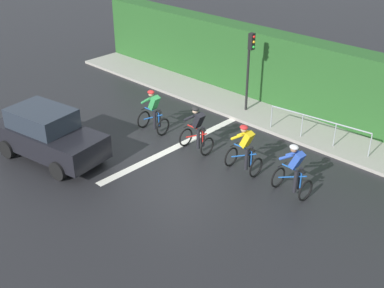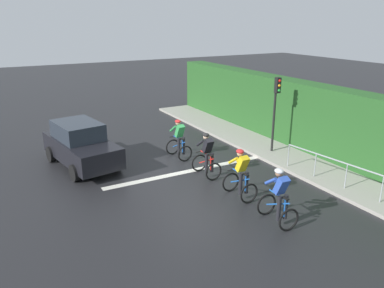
% 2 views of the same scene
% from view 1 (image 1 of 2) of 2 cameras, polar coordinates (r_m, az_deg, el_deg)
% --- Properties ---
extents(ground_plane, '(80.00, 80.00, 0.00)m').
position_cam_1_polar(ground_plane, '(17.67, -1.28, -0.55)').
color(ground_plane, black).
extents(sidewalk_kerb, '(2.80, 24.53, 0.12)m').
position_cam_1_polar(sidewalk_kerb, '(19.80, 12.28, 2.28)').
color(sidewalk_kerb, '#9E998E').
rests_on(sidewalk_kerb, ground).
extents(stone_wall_low, '(0.44, 24.53, 0.54)m').
position_cam_1_polar(stone_wall_low, '(20.43, 13.71, 3.59)').
color(stone_wall_low, gray).
rests_on(stone_wall_low, ground).
extents(hedge_wall, '(1.10, 24.53, 2.99)m').
position_cam_1_polar(hedge_wall, '(20.22, 14.54, 7.00)').
color(hedge_wall, '#265623').
rests_on(hedge_wall, ground).
extents(road_marking_stop_line, '(7.00, 0.30, 0.01)m').
position_cam_1_polar(road_marking_stop_line, '(17.81, -1.78, -0.31)').
color(road_marking_stop_line, silver).
rests_on(road_marking_stop_line, ground).
extents(cyclist_lead, '(0.73, 1.11, 1.66)m').
position_cam_1_polar(cyclist_lead, '(15.09, 11.69, -3.13)').
color(cyclist_lead, black).
rests_on(cyclist_lead, ground).
extents(cyclist_second, '(0.69, 1.09, 1.66)m').
position_cam_1_polar(cyclist_second, '(16.01, 6.13, -0.72)').
color(cyclist_second, black).
rests_on(cyclist_second, ground).
extents(cyclist_mid, '(0.69, 1.09, 1.66)m').
position_cam_1_polar(cyclist_mid, '(17.18, 0.59, 1.56)').
color(cyclist_mid, black).
rests_on(cyclist_mid, ground).
extents(cyclist_fourth, '(0.75, 1.12, 1.66)m').
position_cam_1_polar(cyclist_fourth, '(18.61, -4.46, 3.65)').
color(cyclist_fourth, black).
rests_on(cyclist_fourth, ground).
extents(car_black, '(2.37, 4.32, 1.76)m').
position_cam_1_polar(car_black, '(17.44, -16.29, 1.06)').
color(car_black, black).
rests_on(car_black, ground).
extents(traffic_light_near_crossing, '(0.21, 0.31, 3.34)m').
position_cam_1_polar(traffic_light_near_crossing, '(19.77, 6.67, 9.49)').
color(traffic_light_near_crossing, black).
rests_on(traffic_light_near_crossing, ground).
extents(pedestrian_railing_kerbside, '(0.46, 3.81, 1.03)m').
position_cam_1_polar(pedestrian_railing_kerbside, '(18.20, 14.42, 2.23)').
color(pedestrian_railing_kerbside, '#999EA3').
rests_on(pedestrian_railing_kerbside, ground).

